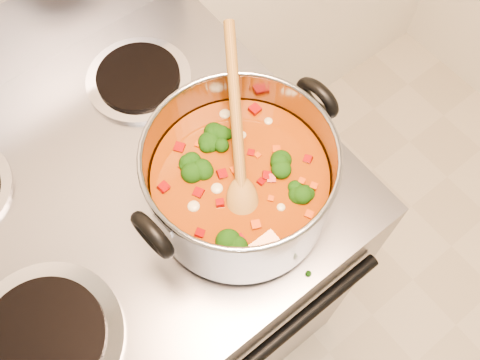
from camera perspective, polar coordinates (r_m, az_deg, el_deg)
name	(u,v)px	position (r m, az deg, el deg)	size (l,w,h in m)	color
electric_range	(142,273)	(1.33, -10.42, -9.68)	(0.78, 0.70, 1.08)	gray
stockpot	(240,181)	(0.80, 0.02, -0.12)	(0.34, 0.28, 0.17)	gray
wooden_spoon	(239,155)	(0.77, -0.12, 2.69)	(0.19, 0.26, 0.13)	brown
cooktop_crumbs	(165,242)	(0.86, -8.00, -6.58)	(0.18, 0.35, 0.01)	black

